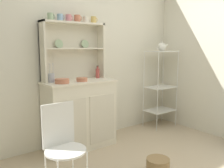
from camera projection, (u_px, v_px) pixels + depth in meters
name	position (u px, v px, depth m)	size (l,w,h in m)	color
wall_back	(86.00, 53.00, 3.43)	(3.84, 0.05, 2.50)	silver
hutch_cabinet	(80.00, 114.00, 3.19)	(0.94, 0.45, 0.91)	silver
hutch_shelf_unit	(72.00, 47.00, 3.19)	(0.87, 0.18, 0.75)	beige
bakers_rack	(161.00, 82.00, 4.02)	(0.49, 0.33, 1.28)	silver
wire_chair	(63.00, 141.00, 2.12)	(0.36, 0.36, 0.85)	white
floor_basket	(158.00, 166.00, 2.57)	(0.25, 0.25, 0.16)	#93754C
cup_sage_0	(51.00, 17.00, 2.92)	(0.09, 0.07, 0.09)	#9EB78E
cup_sky_1	(60.00, 17.00, 2.99)	(0.09, 0.07, 0.09)	#8EB2D1
cup_rose_2	(69.00, 18.00, 3.06)	(0.09, 0.07, 0.09)	#D17A84
cup_terracotta_3	(77.00, 19.00, 3.14)	(0.10, 0.08, 0.09)	#C67556
cup_cream_4	(86.00, 20.00, 3.21)	(0.09, 0.08, 0.08)	silver
cup_gold_5	(94.00, 20.00, 3.28)	(0.09, 0.07, 0.09)	#DBB760
bowl_mixing_large	(62.00, 81.00, 2.90)	(0.17, 0.17, 0.05)	#C67556
bowl_floral_medium	(82.00, 79.00, 3.06)	(0.14, 0.14, 0.05)	#C67556
jam_bottle	(98.00, 73.00, 3.39)	(0.05, 0.05, 0.18)	#B74C47
utensil_jar	(51.00, 78.00, 2.97)	(0.08, 0.08, 0.24)	#B2B7C6
porcelain_teapot	(162.00, 47.00, 3.93)	(0.23, 0.14, 0.16)	white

